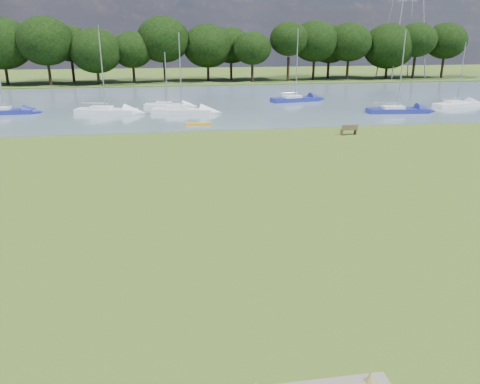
{
  "coord_description": "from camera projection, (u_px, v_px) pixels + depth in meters",
  "views": [
    {
      "loc": [
        -3.45,
        -22.16,
        8.87
      ],
      "look_at": [
        -0.19,
        -2.0,
        1.93
      ],
      "focal_mm": 35.0,
      "sensor_mm": 36.0,
      "label": 1
    }
  ],
  "objects": [
    {
      "name": "sailboat_5",
      "position": [
        105.0,
        109.0,
        54.13
      ],
      "size": [
        7.3,
        3.82,
        9.73
      ],
      "rotation": [
        0.0,
        0.0,
        -0.28
      ],
      "color": "white",
      "rests_on": "river"
    },
    {
      "name": "sailboat_3",
      "position": [
        181.0,
        109.0,
        54.35
      ],
      "size": [
        7.2,
        3.62,
        8.94
      ],
      "rotation": [
        0.0,
        0.0,
        -0.25
      ],
      "color": "white",
      "rests_on": "river"
    },
    {
      "name": "far_bank",
      "position": [
        181.0,
        81.0,
        91.39
      ],
      "size": [
        220.0,
        20.0,
        0.4
      ],
      "primitive_type": "cube",
      "color": "#4C6626",
      "rests_on": "ground"
    },
    {
      "name": "riverbank_bench",
      "position": [
        349.0,
        130.0,
        42.95
      ],
      "size": [
        1.59,
        0.58,
        0.96
      ],
      "rotation": [
        0.0,
        0.0,
        0.07
      ],
      "color": "brown",
      "rests_on": "ground"
    },
    {
      "name": "ground",
      "position": [
        238.0,
        215.0,
        24.09
      ],
      "size": [
        220.0,
        220.0,
        0.0
      ],
      "primitive_type": "plane",
      "color": "olive"
    },
    {
      "name": "sailboat_7",
      "position": [
        167.0,
        104.0,
        58.7
      ],
      "size": [
        5.85,
        2.47,
        6.67
      ],
      "rotation": [
        0.0,
        0.0,
        -0.16
      ],
      "color": "white",
      "rests_on": "river"
    },
    {
      "name": "sailboat_1",
      "position": [
        397.0,
        109.0,
        54.54
      ],
      "size": [
        7.13,
        2.54,
        9.21
      ],
      "rotation": [
        0.0,
        0.0,
        -0.09
      ],
      "color": "navy",
      "rests_on": "river"
    },
    {
      "name": "sailboat_6",
      "position": [
        4.0,
        110.0,
        53.82
      ],
      "size": [
        6.29,
        1.88,
        7.65
      ],
      "rotation": [
        0.0,
        0.0,
        -0.02
      ],
      "color": "navy",
      "rests_on": "river"
    },
    {
      "name": "sailboat_2",
      "position": [
        295.0,
        98.0,
        63.65
      ],
      "size": [
        7.06,
        3.22,
        9.38
      ],
      "rotation": [
        0.0,
        0.0,
        0.2
      ],
      "color": "navy",
      "rests_on": "river"
    },
    {
      "name": "river",
      "position": [
        190.0,
        102.0,
        63.34
      ],
      "size": [
        220.0,
        40.0,
        0.1
      ],
      "primitive_type": "cube",
      "color": "slate",
      "rests_on": "ground"
    },
    {
      "name": "tree_line",
      "position": [
        155.0,
        45.0,
        84.76
      ],
      "size": [
        132.47,
        9.53,
        11.54
      ],
      "color": "black",
      "rests_on": "far_bank"
    },
    {
      "name": "sailboat_4",
      "position": [
        457.0,
        103.0,
        59.39
      ],
      "size": [
        6.65,
        3.21,
        7.78
      ],
      "rotation": [
        0.0,
        0.0,
        0.23
      ],
      "color": "white",
      "rests_on": "river"
    },
    {
      "name": "kayak",
      "position": [
        198.0,
        124.0,
        47.3
      ],
      "size": [
        2.6,
        0.86,
        0.26
      ],
      "primitive_type": "cube",
      "rotation": [
        0.0,
        0.0,
        -0.11
      ],
      "color": "gold",
      "rests_on": "river"
    }
  ]
}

